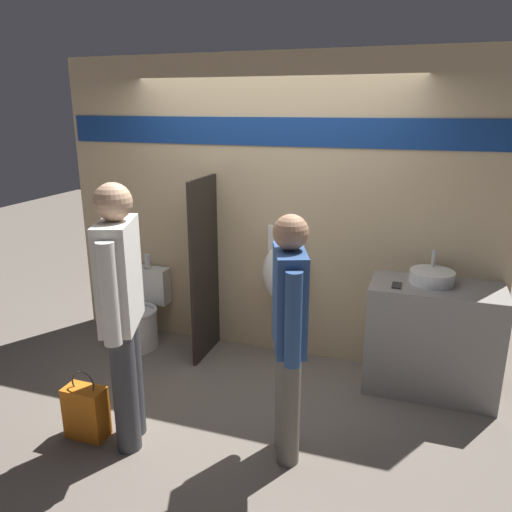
# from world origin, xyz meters

# --- Properties ---
(ground_plane) EXTENTS (16.00, 16.00, 0.00)m
(ground_plane) POSITION_xyz_m (0.00, 0.00, 0.00)
(ground_plane) COLOR #70665B
(display_wall) EXTENTS (4.04, 0.07, 2.70)m
(display_wall) POSITION_xyz_m (0.00, 0.60, 1.36)
(display_wall) COLOR tan
(display_wall) RESTS_ON ground_plane
(sink_counter) EXTENTS (1.02, 0.53, 0.91)m
(sink_counter) POSITION_xyz_m (1.46, 0.30, 0.45)
(sink_counter) COLOR gray
(sink_counter) RESTS_ON ground_plane
(sink_basin) EXTENTS (0.35, 0.35, 0.24)m
(sink_basin) POSITION_xyz_m (1.41, 0.36, 0.96)
(sink_basin) COLOR white
(sink_basin) RESTS_ON sink_counter
(cell_phone) EXTENTS (0.07, 0.14, 0.01)m
(cell_phone) POSITION_xyz_m (1.15, 0.20, 0.91)
(cell_phone) COLOR #232328
(cell_phone) RESTS_ON sink_counter
(divider_near_counter) EXTENTS (0.03, 0.56, 1.67)m
(divider_near_counter) POSITION_xyz_m (-0.54, 0.29, 0.83)
(divider_near_counter) COLOR #28231E
(divider_near_counter) RESTS_ON ground_plane
(urinal_near_counter) EXTENTS (0.36, 0.28, 1.26)m
(urinal_near_counter) POSITION_xyz_m (0.16, 0.44, 0.83)
(urinal_near_counter) COLOR silver
(urinal_near_counter) RESTS_ON ground_plane
(toilet) EXTENTS (0.41, 0.57, 0.87)m
(toilet) POSITION_xyz_m (-1.23, 0.27, 0.29)
(toilet) COLOR white
(toilet) RESTS_ON ground_plane
(person_in_vest) EXTENTS (0.32, 0.55, 1.65)m
(person_in_vest) POSITION_xyz_m (0.57, -0.85, 0.91)
(person_in_vest) COLOR #666056
(person_in_vest) RESTS_ON ground_plane
(person_with_lanyard) EXTENTS (0.35, 0.60, 1.82)m
(person_with_lanyard) POSITION_xyz_m (-0.50, -1.07, 1.00)
(person_with_lanyard) COLOR #3D3D42
(person_with_lanyard) RESTS_ON ground_plane
(shopping_bag) EXTENTS (0.29, 0.16, 0.51)m
(shopping_bag) POSITION_xyz_m (-0.82, -1.13, 0.20)
(shopping_bag) COLOR orange
(shopping_bag) RESTS_ON ground_plane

